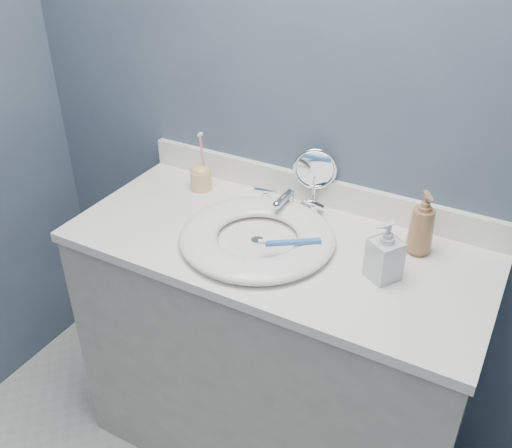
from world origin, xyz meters
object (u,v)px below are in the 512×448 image
Objects in this scene: toothbrush_holder at (201,176)px; makeup_mirror at (315,176)px; soap_bottle_clear at (386,250)px; soap_bottle_amber at (422,223)px.

makeup_mirror is at bearing 11.08° from toothbrush_holder.
makeup_mirror is 1.20× the size of soap_bottle_clear.
soap_bottle_clear is at bearing -14.32° from toothbrush_holder.
makeup_mirror is 0.37m from soap_bottle_amber.
soap_bottle_amber is 1.12× the size of soap_bottle_clear.
toothbrush_holder reaches higher than soap_bottle_clear.
toothbrush_holder is at bearing 147.37° from soap_bottle_amber.
toothbrush_holder is (-0.69, 0.18, -0.04)m from soap_bottle_clear.
soap_bottle_amber is 0.17m from soap_bottle_clear.
makeup_mirror reaches higher than soap_bottle_clear.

